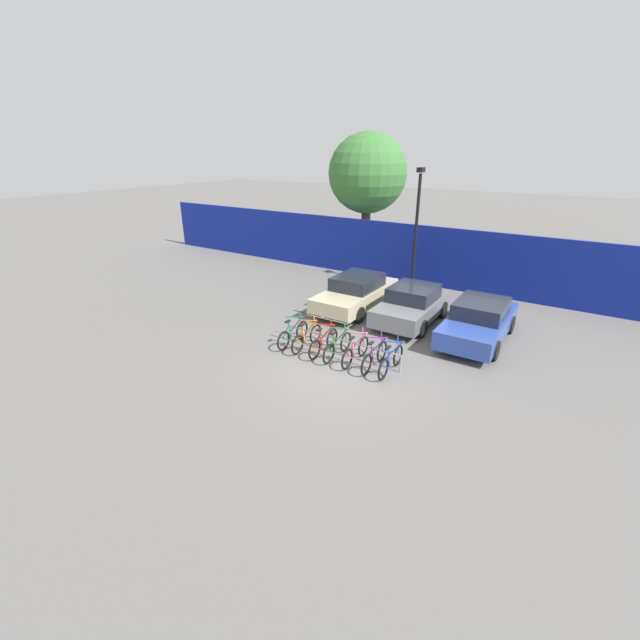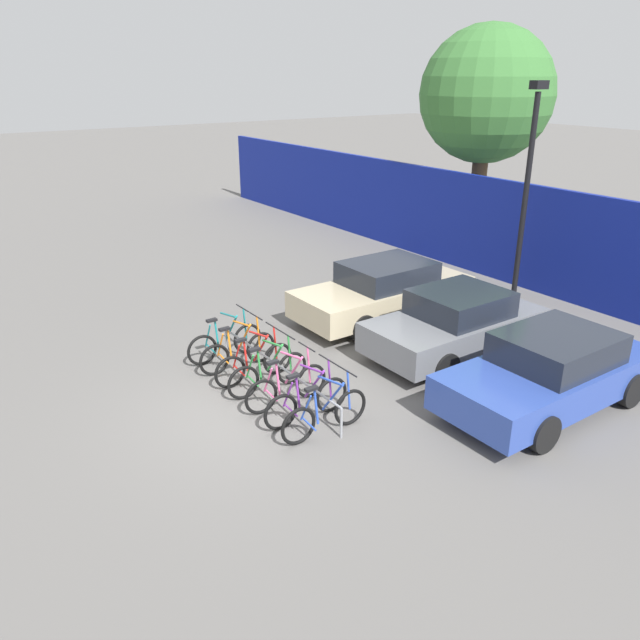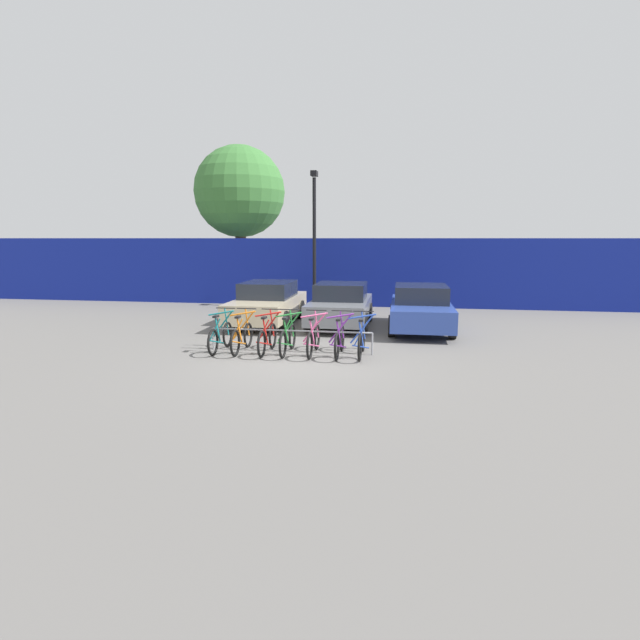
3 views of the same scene
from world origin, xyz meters
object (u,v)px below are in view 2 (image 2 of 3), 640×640
bicycle_green (268,373)px  car_blue (551,371)px  bicycle_teal (225,342)px  bike_rack (276,366)px  tree_behind_hoarding (486,96)px  bicycle_orange (238,351)px  car_beige (384,291)px  bicycle_purple (307,401)px  bicycle_blue (325,414)px  lamp_post (527,182)px  bicycle_pink (287,386)px  car_grey (456,324)px  bicycle_red (254,363)px

bicycle_green → car_blue: (3.37, 3.81, 0.31)m
bicycle_teal → bicycle_green: same height
bike_rack → tree_behind_hoarding: bearing=113.9°
bicycle_orange → car_beige: 4.27m
bicycle_teal → bicycle_orange: (0.56, 0.00, 0.00)m
bicycle_orange → car_blue: 5.94m
bicycle_purple → bicycle_blue: bearing=-1.3°
bicycle_teal → tree_behind_hoarding: size_ratio=0.24×
car_beige → tree_behind_hoarding: tree_behind_hoarding is taller
bicycle_green → lamp_post: lamp_post is taller
bicycle_teal → bicycle_blue: bearing=-0.6°
bicycle_pink → car_blue: (2.72, 3.81, 0.31)m
bicycle_blue → car_beige: car_beige is taller
bicycle_teal → bicycle_purple: 3.04m
bicycle_orange → bicycle_green: size_ratio=1.00×
tree_behind_hoarding → car_grey: bearing=-50.5°
bicycle_red → lamp_post: bearing=90.1°
car_blue → lamp_post: 6.29m
bicycle_purple → bike_rack: bearing=171.9°
bicycle_teal → lamp_post: 8.48m
lamp_post → bicycle_green: bearing=-85.0°
bicycle_red → car_blue: bearing=43.1°
bicycle_teal → bicycle_blue: size_ratio=1.00×
bike_rack → bicycle_green: (-0.04, -0.15, -0.11)m
car_blue → bicycle_blue: bearing=-112.0°
bicycle_orange → bicycle_purple: 2.48m
bike_rack → bicycle_blue: 1.80m
car_blue → bicycle_green: bearing=-131.5°
bike_rack → lamp_post: bearing=95.5°
car_grey → bicycle_green: bearing=-101.4°
bike_rack → bicycle_pink: bearing=-13.8°
bicycle_pink → bicycle_teal: bearing=179.9°
bicycle_pink → bicycle_blue: 1.19m
bike_rack → bicycle_orange: (-1.23, -0.15, -0.11)m
bicycle_red → lamp_post: (-0.18, 7.97, 2.68)m
bicycle_green → bicycle_purple: same height
bike_rack → bicycle_red: size_ratio=2.41×
bicycle_orange → lamp_post: bearing=87.8°
bicycle_purple → tree_behind_hoarding: size_ratio=0.24×
bicycle_blue → tree_behind_hoarding: bearing=122.5°
bicycle_teal → bicycle_purple: (3.04, 0.00, 0.00)m
bicycle_red → lamp_post: lamp_post is taller
tree_behind_hoarding → bicycle_green: bearing=-66.6°
lamp_post → bicycle_purple: bearing=-75.9°
bicycle_pink → car_grey: car_grey is taller
bicycle_orange → bicycle_pink: bearing=1.3°
bike_rack → car_blue: car_blue is taller
bicycle_blue → lamp_post: 8.79m
bicycle_purple → bicycle_pink: bearing=178.7°
bicycle_red → car_grey: bearing=70.6°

